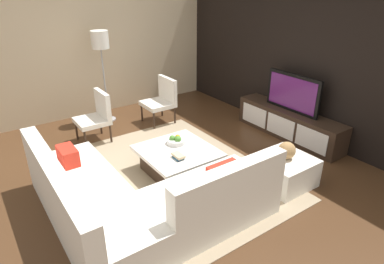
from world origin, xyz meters
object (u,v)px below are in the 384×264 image
(ottoman, at_px, (284,171))
(accent_chair_far, at_px, (162,98))
(decorative_ball, at_px, (287,150))
(coffee_table, at_px, (177,161))
(floor_lamp, at_px, (100,46))
(sectional_couch, at_px, (135,200))
(accent_chair_near, at_px, (97,114))
(fruit_bowl, at_px, (176,141))
(television, at_px, (293,93))
(book_stack, at_px, (178,156))
(media_console, at_px, (289,124))

(ottoman, height_order, accent_chair_far, accent_chair_far)
(decorative_ball, bearing_deg, coffee_table, -135.67)
(floor_lamp, relative_size, ottoman, 2.49)
(decorative_ball, bearing_deg, sectional_couch, -102.94)
(floor_lamp, height_order, accent_chair_far, floor_lamp)
(coffee_table, xyz_separation_m, floor_lamp, (-2.50, -0.04, 1.27))
(coffee_table, distance_m, accent_chair_near, 1.83)
(coffee_table, bearing_deg, fruit_bowl, 151.16)
(accent_chair_near, distance_m, accent_chair_far, 1.35)
(sectional_couch, height_order, accent_chair_near, accent_chair_near)
(fruit_bowl, bearing_deg, accent_chair_far, 156.13)
(television, bearing_deg, accent_chair_near, -122.91)
(television, relative_size, floor_lamp, 0.62)
(television, distance_m, floor_lamp, 3.55)
(ottoman, xyz_separation_m, decorative_ball, (0.00, 0.00, 0.32))
(accent_chair_far, bearing_deg, decorative_ball, 7.12)
(television, bearing_deg, fruit_bowl, -97.20)
(ottoman, distance_m, book_stack, 1.47)
(accent_chair_far, relative_size, decorative_ball, 3.70)
(fruit_bowl, bearing_deg, ottoman, 37.25)
(fruit_bowl, bearing_deg, media_console, 82.80)
(coffee_table, bearing_deg, accent_chair_far, 155.62)
(media_console, xyz_separation_m, accent_chair_near, (-1.83, -2.82, 0.24))
(sectional_couch, relative_size, ottoman, 3.39)
(sectional_couch, xyz_separation_m, floor_lamp, (-3.11, 0.93, 1.18))
(media_console, bearing_deg, accent_chair_far, -142.37)
(television, height_order, coffee_table, television)
(floor_lamp, bearing_deg, coffee_table, 0.95)
(coffee_table, relative_size, ottoman, 1.49)
(media_console, height_order, accent_chair_far, accent_chair_far)
(coffee_table, xyz_separation_m, decorative_ball, (1.08, 1.05, 0.32))
(media_console, bearing_deg, ottoman, -51.85)
(decorative_ball, bearing_deg, book_stack, -126.25)
(book_stack, bearing_deg, coffee_table, 150.14)
(sectional_couch, bearing_deg, decorative_ball, 77.06)
(ottoman, distance_m, fruit_bowl, 1.59)
(television, xyz_separation_m, decorative_ball, (0.98, -1.24, -0.31))
(television, distance_m, sectional_couch, 3.35)
(media_console, height_order, accent_chair_near, accent_chair_near)
(sectional_couch, relative_size, coffee_table, 2.27)
(fruit_bowl, relative_size, book_stack, 1.40)
(floor_lamp, bearing_deg, fruit_bowl, 3.44)
(media_console, distance_m, coffee_table, 2.30)
(accent_chair_near, xyz_separation_m, fruit_bowl, (1.55, 0.62, -0.06))
(ottoman, bearing_deg, floor_lamp, -162.98)
(ottoman, bearing_deg, accent_chair_far, -175.43)
(television, height_order, ottoman, television)
(television, distance_m, ottoman, 1.70)
(floor_lamp, bearing_deg, television, 42.00)
(book_stack, bearing_deg, television, 92.72)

